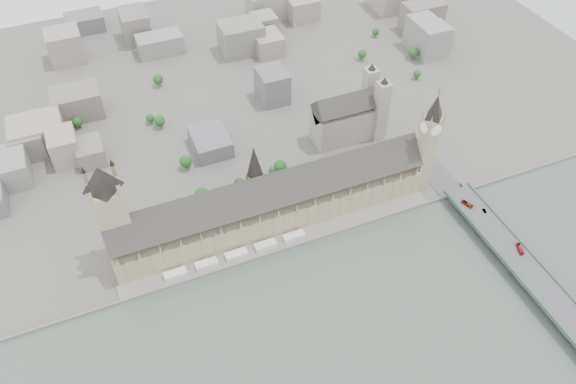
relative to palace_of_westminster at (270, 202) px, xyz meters
name	(u,v)px	position (x,y,z in m)	size (l,w,h in m)	color
ground	(280,237)	(0.00, -19.70, -22.71)	(900.00, 900.00, 0.00)	#595651
embankment_wall	(286,249)	(0.00, -34.70, -21.21)	(600.00, 1.50, 3.00)	slate
river_terrace	(283,242)	(0.00, -27.20, -21.71)	(270.00, 15.00, 2.00)	slate
terrace_tents	(236,254)	(-40.00, -26.70, -18.71)	(118.00, 7.00, 4.00)	silver
palace_of_westminster	(270,202)	(0.00, 0.00, 0.00)	(265.00, 40.73, 55.44)	tan
elizabeth_tower	(429,137)	(138.00, -11.70, 35.38)	(17.00, 17.00, 107.50)	tan
victoria_tower	(111,212)	(-122.00, 6.30, 32.50)	(30.00, 30.00, 100.00)	tan
central_tower	(255,169)	(-10.00, 6.30, 35.21)	(13.00, 13.00, 48.00)	gray
westminster_bridge	(507,251)	(162.00, -107.20, -17.58)	(25.00, 325.00, 10.25)	#474749
bridge_parapets	(547,290)	(162.00, -151.70, -11.88)	(25.00, 235.00, 1.15)	#325C46
westminster_abbey	(350,116)	(110.92, 75.30, 2.38)	(68.00, 36.00, 64.00)	gray
city_skyline_inland	(196,66)	(0.00, 225.30, -3.71)	(720.00, 360.00, 38.00)	gray
park_trees	(244,187)	(-10.00, 40.30, -15.21)	(110.00, 30.00, 15.00)	#1C4E1D
red_bus_north	(467,204)	(157.72, -55.93, -10.96)	(2.52, 10.76, 3.00)	#A62913
red_bus_south	(520,249)	(167.67, -112.74, -10.88)	(2.65, 11.32, 3.15)	#B01622
car_silver	(485,211)	(167.18, -67.62, -11.70)	(1.61, 4.61, 1.52)	gray
car_approach	(461,185)	(166.87, -34.08, -11.81)	(1.80, 4.44, 1.29)	gray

